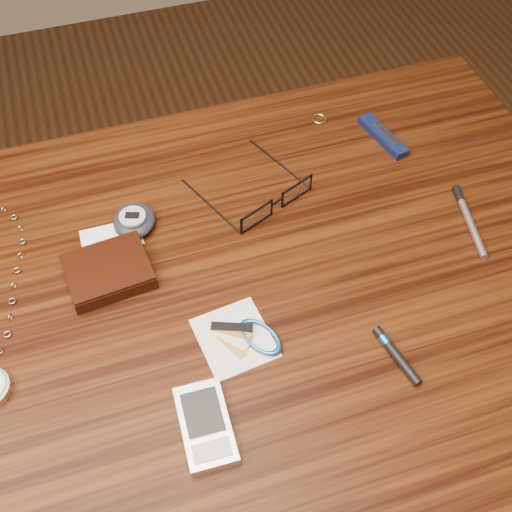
{
  "coord_description": "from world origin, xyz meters",
  "views": [
    {
      "loc": [
        -0.13,
        -0.45,
        1.41
      ],
      "look_at": [
        0.02,
        0.03,
        0.76
      ],
      "focal_mm": 45.0,
      "sensor_mm": 36.0,
      "label": 1
    }
  ],
  "objects_px": {
    "pda_phone": "(205,425)",
    "notepad_keys": "(247,337)",
    "wallet_and_card": "(109,270)",
    "desk": "(246,326)",
    "pedometer": "(134,220)",
    "silver_pen": "(467,215)",
    "eyeglasses": "(273,201)",
    "pocket_knife": "(383,136)"
  },
  "relations": [
    {
      "from": "desk",
      "to": "pocket_knife",
      "type": "bearing_deg",
      "value": 34.68
    },
    {
      "from": "desk",
      "to": "pocket_knife",
      "type": "height_order",
      "value": "pocket_knife"
    },
    {
      "from": "wallet_and_card",
      "to": "pda_phone",
      "type": "relative_size",
      "value": 1.34
    },
    {
      "from": "wallet_and_card",
      "to": "desk",
      "type": "bearing_deg",
      "value": -22.5
    },
    {
      "from": "desk",
      "to": "notepad_keys",
      "type": "bearing_deg",
      "value": -105.15
    },
    {
      "from": "pda_phone",
      "to": "silver_pen",
      "type": "xyz_separation_m",
      "value": [
        0.42,
        0.18,
        -0.0
      ]
    },
    {
      "from": "wallet_and_card",
      "to": "notepad_keys",
      "type": "relative_size",
      "value": 1.23
    },
    {
      "from": "desk",
      "to": "notepad_keys",
      "type": "xyz_separation_m",
      "value": [
        -0.02,
        -0.08,
        0.11
      ]
    },
    {
      "from": "pedometer",
      "to": "notepad_keys",
      "type": "height_order",
      "value": "pedometer"
    },
    {
      "from": "desk",
      "to": "wallet_and_card",
      "type": "height_order",
      "value": "wallet_and_card"
    },
    {
      "from": "wallet_and_card",
      "to": "eyeglasses",
      "type": "relative_size",
      "value": 0.77
    },
    {
      "from": "pedometer",
      "to": "notepad_keys",
      "type": "xyz_separation_m",
      "value": [
        0.09,
        -0.22,
        -0.01
      ]
    },
    {
      "from": "desk",
      "to": "pedometer",
      "type": "relative_size",
      "value": 12.54
    },
    {
      "from": "pedometer",
      "to": "pocket_knife",
      "type": "xyz_separation_m",
      "value": [
        0.39,
        0.06,
        -0.01
      ]
    },
    {
      "from": "eyeglasses",
      "to": "pedometer",
      "type": "distance_m",
      "value": 0.19
    },
    {
      "from": "notepad_keys",
      "to": "eyeglasses",
      "type": "bearing_deg",
      "value": 62.98
    },
    {
      "from": "pda_phone",
      "to": "silver_pen",
      "type": "relative_size",
      "value": 0.79
    },
    {
      "from": "eyeglasses",
      "to": "pda_phone",
      "type": "bearing_deg",
      "value": -121.57
    },
    {
      "from": "pocket_knife",
      "to": "wallet_and_card",
      "type": "bearing_deg",
      "value": -163.83
    },
    {
      "from": "wallet_and_card",
      "to": "pedometer",
      "type": "distance_m",
      "value": 0.09
    },
    {
      "from": "wallet_and_card",
      "to": "notepad_keys",
      "type": "distance_m",
      "value": 0.2
    },
    {
      "from": "pedometer",
      "to": "silver_pen",
      "type": "height_order",
      "value": "pedometer"
    },
    {
      "from": "desk",
      "to": "wallet_and_card",
      "type": "bearing_deg",
      "value": 157.5
    },
    {
      "from": "eyeglasses",
      "to": "pedometer",
      "type": "relative_size",
      "value": 2.18
    },
    {
      "from": "notepad_keys",
      "to": "pocket_knife",
      "type": "bearing_deg",
      "value": 41.94
    },
    {
      "from": "wallet_and_card",
      "to": "pda_phone",
      "type": "distance_m",
      "value": 0.24
    },
    {
      "from": "pda_phone",
      "to": "notepad_keys",
      "type": "xyz_separation_m",
      "value": [
        0.08,
        0.09,
        -0.0
      ]
    },
    {
      "from": "pedometer",
      "to": "pocket_knife",
      "type": "relative_size",
      "value": 0.78
    },
    {
      "from": "pedometer",
      "to": "notepad_keys",
      "type": "relative_size",
      "value": 0.73
    },
    {
      "from": "pedometer",
      "to": "silver_pen",
      "type": "bearing_deg",
      "value": -16.07
    },
    {
      "from": "eyeglasses",
      "to": "notepad_keys",
      "type": "relative_size",
      "value": 1.6
    },
    {
      "from": "eyeglasses",
      "to": "pocket_knife",
      "type": "bearing_deg",
      "value": 21.68
    },
    {
      "from": "wallet_and_card",
      "to": "pedometer",
      "type": "height_order",
      "value": "pedometer"
    },
    {
      "from": "eyeglasses",
      "to": "pedometer",
      "type": "bearing_deg",
      "value": 172.21
    },
    {
      "from": "notepad_keys",
      "to": "silver_pen",
      "type": "xyz_separation_m",
      "value": [
        0.34,
        0.09,
        0.0
      ]
    },
    {
      "from": "desk",
      "to": "silver_pen",
      "type": "bearing_deg",
      "value": 2.33
    },
    {
      "from": "eyeglasses",
      "to": "notepad_keys",
      "type": "height_order",
      "value": "eyeglasses"
    },
    {
      "from": "eyeglasses",
      "to": "pedometer",
      "type": "xyz_separation_m",
      "value": [
        -0.19,
        0.03,
        -0.0
      ]
    },
    {
      "from": "notepad_keys",
      "to": "desk",
      "type": "bearing_deg",
      "value": 74.85
    },
    {
      "from": "wallet_and_card",
      "to": "pocket_knife",
      "type": "bearing_deg",
      "value": 16.17
    },
    {
      "from": "notepad_keys",
      "to": "pocket_knife",
      "type": "distance_m",
      "value": 0.41
    },
    {
      "from": "eyeglasses",
      "to": "pocket_knife",
      "type": "height_order",
      "value": "eyeglasses"
    }
  ]
}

